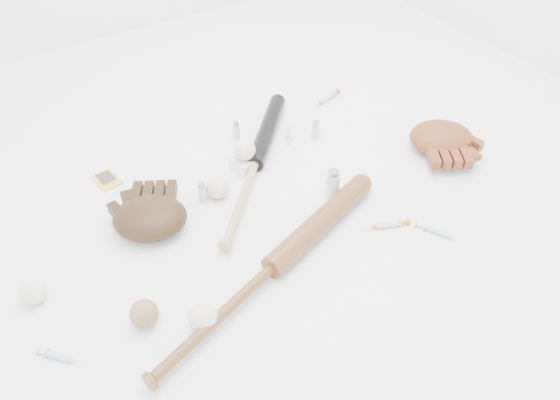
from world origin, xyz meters
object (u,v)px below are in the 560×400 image
pedestal (245,163)px  bat_dark (255,163)px  bat_wood (273,267)px  glove_dark (150,217)px

pedestal → bat_dark: bearing=-48.9°
bat_wood → glove_dark: glove_dark is taller
bat_wood → pedestal: size_ratio=12.00×
bat_wood → pedestal: bat_wood is taller
bat_dark → glove_dark: 0.42m
bat_dark → bat_wood: bearing=-161.2°
glove_dark → pedestal: 0.40m
pedestal → bat_wood: bearing=-111.2°
glove_dark → bat_wood: bearing=-29.6°
bat_dark → pedestal: (-0.02, 0.03, -0.01)m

